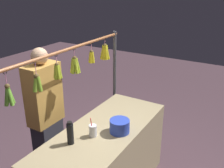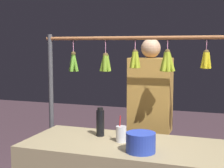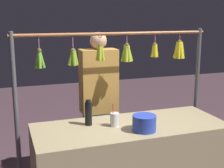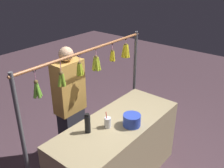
{
  "view_description": "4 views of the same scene",
  "coord_description": "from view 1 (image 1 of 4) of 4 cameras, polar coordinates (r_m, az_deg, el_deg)",
  "views": [
    {
      "loc": [
        1.96,
        1.29,
        2.34
      ],
      "look_at": [
        -0.19,
        0.0,
        1.34
      ],
      "focal_mm": 41.48,
      "sensor_mm": 36.0,
      "label": 1
    },
    {
      "loc": [
        -0.61,
        2.39,
        1.62
      ],
      "look_at": [
        0.21,
        0.0,
        1.33
      ],
      "focal_mm": 54.03,
      "sensor_mm": 36.0,
      "label": 2
    },
    {
      "loc": [
        1.06,
        2.53,
        1.87
      ],
      "look_at": [
        0.18,
        0.0,
        1.28
      ],
      "focal_mm": 50.7,
      "sensor_mm": 36.0,
      "label": 3
    },
    {
      "loc": [
        2.01,
        1.56,
        2.58
      ],
      "look_at": [
        0.1,
        0.0,
        1.42
      ],
      "focal_mm": 40.74,
      "sensor_mm": 36.0,
      "label": 4
    }
  ],
  "objects": [
    {
      "name": "drink_cup",
      "position": [
        2.64,
        -4.25,
        -10.21
      ],
      "size": [
        0.08,
        0.08,
        0.2
      ],
      "color": "silver",
      "rests_on": "market_counter"
    },
    {
      "name": "blue_bucket",
      "position": [
        2.69,
        1.69,
        -9.26
      ],
      "size": [
        0.21,
        0.21,
        0.14
      ],
      "primitive_type": "cylinder",
      "color": "#2B44BA",
      "rests_on": "market_counter"
    },
    {
      "name": "market_counter",
      "position": [
        3.02,
        -1.93,
        -17.22
      ],
      "size": [
        1.77,
        0.71,
        0.88
      ],
      "primitive_type": "cube",
      "color": "tan",
      "rests_on": "ground"
    },
    {
      "name": "water_bottle",
      "position": [
        2.53,
        -9.19,
        -10.68
      ],
      "size": [
        0.07,
        0.07,
        0.24
      ],
      "color": "black",
      "rests_on": "market_counter"
    },
    {
      "name": "display_rack",
      "position": [
        2.86,
        -9.05,
        -1.08
      ],
      "size": [
        2.02,
        0.13,
        1.73
      ],
      "color": "#4C4C51",
      "rests_on": "ground"
    },
    {
      "name": "vendor_person",
      "position": [
        3.15,
        -14.28,
        -7.54
      ],
      "size": [
        0.4,
        0.22,
        1.69
      ],
      "color": "#2D2D38",
      "rests_on": "ground"
    }
  ]
}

